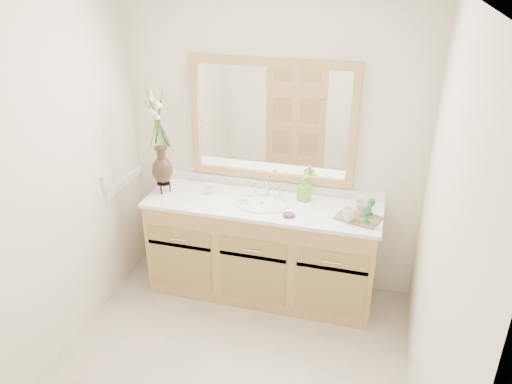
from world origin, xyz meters
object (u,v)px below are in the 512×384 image
(flower_vase, at_px, (159,128))
(soap_bottle, at_px, (304,190))
(tumbler, at_px, (210,189))
(tray, at_px, (358,218))

(flower_vase, height_order, soap_bottle, flower_vase)
(flower_vase, xyz_separation_m, tumbler, (0.37, 0.07, -0.50))
(tumbler, xyz_separation_m, tray, (1.19, -0.11, -0.04))
(tumbler, relative_size, soap_bottle, 0.50)
(flower_vase, bearing_deg, tray, -1.51)
(flower_vase, height_order, tumbler, flower_vase)
(soap_bottle, bearing_deg, tray, -1.00)
(flower_vase, xyz_separation_m, tray, (1.56, -0.04, -0.54))
(flower_vase, relative_size, soap_bottle, 4.68)
(flower_vase, height_order, tray, flower_vase)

